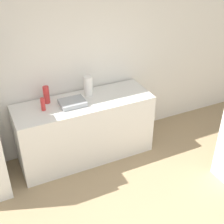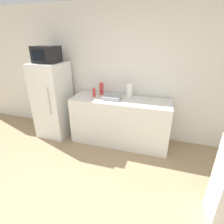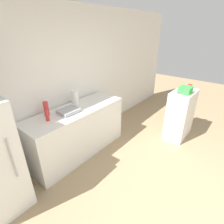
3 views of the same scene
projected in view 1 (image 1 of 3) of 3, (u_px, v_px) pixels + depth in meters
wall_back at (63, 66)px, 4.22m from camera, size 8.00×0.06×2.60m
counter at (85, 129)px, 4.42m from camera, size 1.89×0.64×0.91m
sink_basin at (72, 103)px, 4.08m from camera, size 0.33×0.27×0.06m
bottle_tall at (46, 95)px, 4.09m from camera, size 0.08×0.08×0.24m
bottle_short at (43, 104)px, 3.94m from camera, size 0.06×0.06×0.17m
paper_towel_roll at (88, 86)px, 4.26m from camera, size 0.12×0.12×0.28m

